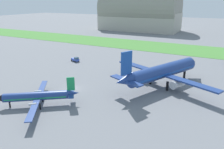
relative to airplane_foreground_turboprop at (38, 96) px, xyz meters
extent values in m
plane|color=slate|center=(0.71, 12.54, -2.50)|extent=(600.00, 600.00, 0.00)
cube|color=#478438|center=(0.71, 82.36, -2.46)|extent=(360.00, 28.00, 0.08)
cylinder|color=navy|center=(-0.32, -0.24, -0.02)|extent=(13.23, 10.46, 2.07)
cone|color=navy|center=(6.68, 4.89, 0.24)|extent=(3.43, 3.21, 1.86)
cube|color=#198C4C|center=(-0.32, -0.24, -0.17)|extent=(12.58, 10.01, 0.29)
cube|color=navy|center=(3.37, -4.58, -0.38)|extent=(7.88, 10.03, 0.21)
cube|color=navy|center=(-3.35, 4.59, -0.38)|extent=(7.88, 10.03, 0.21)
cylinder|color=#B7BABF|center=(1.69, -3.27, -0.38)|extent=(1.72, 1.51, 0.66)
cylinder|color=#B7BABF|center=(-2.61, 2.60, -0.38)|extent=(1.72, 1.51, 0.66)
cube|color=#198C4C|center=(6.35, 4.65, 2.67)|extent=(1.65, 1.30, 3.31)
cube|color=navy|center=(7.20, 3.48, 0.19)|extent=(2.71, 3.07, 0.17)
cube|color=navy|center=(5.49, 5.82, 0.19)|extent=(2.71, 3.07, 0.17)
cylinder|color=black|center=(-5.33, -3.90, -1.77)|extent=(0.37, 0.37, 1.45)
cylinder|color=black|center=(1.72, -1.28, -1.77)|extent=(0.37, 0.37, 1.45)
cylinder|color=black|center=(-0.70, 2.02, -1.77)|extent=(0.37, 0.37, 1.45)
cylinder|color=navy|center=(22.71, 26.85, 2.07)|extent=(14.21, 25.69, 4.02)
cone|color=black|center=(28.56, 40.22, 2.07)|extent=(5.07, 4.92, 3.94)
cone|color=navy|center=(16.56, 12.80, 2.57)|extent=(5.36, 6.13, 3.61)
cube|color=#19479E|center=(22.71, 26.85, 1.77)|extent=(13.70, 24.38, 0.56)
cube|color=navy|center=(14.39, 29.69, 1.36)|extent=(17.08, 9.36, 0.40)
cube|color=navy|center=(30.44, 22.67, 1.36)|extent=(17.08, 9.36, 0.40)
cylinder|color=#B7BABF|center=(17.28, 28.42, -0.07)|extent=(3.78, 4.90, 2.21)
cylinder|color=#B7BABF|center=(27.55, 23.93, -0.07)|extent=(3.78, 4.90, 2.21)
cube|color=#19479E|center=(16.86, 13.47, 7.00)|extent=(1.76, 3.20, 5.84)
cube|color=navy|center=(14.51, 14.49, 2.47)|extent=(5.56, 4.05, 0.32)
cube|color=navy|center=(19.20, 12.44, 2.47)|extent=(5.56, 4.05, 0.32)
cylinder|color=black|center=(27.09, 36.88, -1.22)|extent=(0.72, 0.72, 2.56)
cylinder|color=black|center=(19.09, 26.44, -1.22)|extent=(0.72, 0.72, 2.56)
cylinder|color=black|center=(24.86, 23.91, -1.22)|extent=(0.72, 0.72, 2.56)
cube|color=#334FB2|center=(-16.79, 36.77, -1.70)|extent=(4.00, 2.93, 0.90)
cube|color=#334C60|center=(-15.84, 36.42, -0.90)|extent=(1.74, 1.87, 0.70)
cylinder|color=black|center=(-15.30, 37.18, -2.15)|extent=(0.74, 0.48, 0.70)
cylinder|color=black|center=(-15.92, 35.49, -2.15)|extent=(0.74, 0.48, 0.70)
cylinder|color=black|center=(-17.67, 38.04, -2.15)|extent=(0.74, 0.48, 0.70)
cylinder|color=black|center=(-18.28, 36.35, -2.15)|extent=(0.74, 0.48, 0.70)
cube|color=#B2AD9E|center=(-30.06, 142.67, 4.88)|extent=(64.31, 27.83, 14.74)
cylinder|color=gray|center=(-30.06, 142.67, 15.03)|extent=(63.02, 30.61, 30.61)
camera|label=1|loc=(38.05, -34.09, 21.65)|focal=35.33mm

